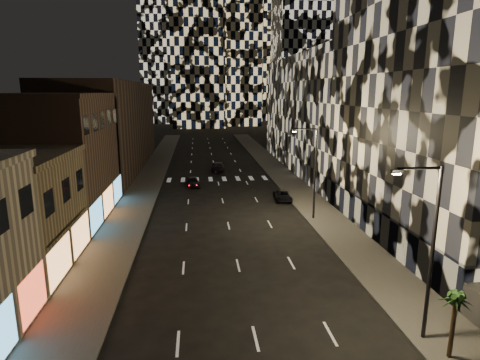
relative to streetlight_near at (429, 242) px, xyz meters
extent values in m
cube|color=#47443F|center=(-18.35, 40.00, -5.28)|extent=(4.00, 120.00, 0.15)
cube|color=#47443F|center=(1.65, 40.00, -5.28)|extent=(4.00, 120.00, 0.15)
cube|color=#4C4C47|center=(-16.25, 40.00, -5.28)|extent=(0.20, 120.00, 0.15)
cube|color=#4C4C47|center=(-0.45, 40.00, -5.28)|extent=(0.20, 120.00, 0.15)
cube|color=#4B352A|center=(-25.35, 23.50, 0.65)|extent=(10.00, 15.00, 12.00)
cube|color=#4B352A|center=(-25.35, 50.00, 1.65)|extent=(10.00, 40.00, 14.00)
cube|color=#232326|center=(11.65, 14.50, 5.65)|extent=(16.00, 25.00, 22.00)
cube|color=#383838|center=(3.95, 14.50, -3.85)|extent=(0.60, 25.00, 3.00)
cube|color=#232326|center=(11.65, 47.00, 3.65)|extent=(16.00, 40.00, 18.00)
cylinder|color=black|center=(0.25, 0.00, -0.70)|extent=(0.20, 0.20, 9.00)
cylinder|color=black|center=(-0.85, 0.00, 3.70)|extent=(2.20, 0.14, 0.14)
cube|color=black|center=(-1.95, 0.00, 3.58)|extent=(0.50, 0.25, 0.18)
cube|color=#FFEAB2|center=(-1.95, 0.00, 3.46)|extent=(0.35, 0.18, 0.06)
cylinder|color=black|center=(0.25, 20.00, -0.70)|extent=(0.20, 0.20, 9.00)
cylinder|color=black|center=(-0.85, 20.00, 3.70)|extent=(2.20, 0.14, 0.14)
cube|color=black|center=(-1.95, 20.00, 3.58)|extent=(0.50, 0.25, 0.18)
cube|color=#FFEAB2|center=(-1.95, 20.00, 3.46)|extent=(0.35, 0.18, 0.06)
imported|color=black|center=(-11.85, 35.63, -4.70)|extent=(2.03, 3.98, 1.30)
imported|color=black|center=(-7.85, 46.31, -4.64)|extent=(2.28, 5.01, 1.42)
imported|color=black|center=(-1.35, 27.26, -4.80)|extent=(2.04, 4.06, 1.10)
cylinder|color=#47331E|center=(0.65, -1.59, -3.76)|extent=(0.22, 0.22, 2.89)
sphere|color=#1F4217|center=(0.65, -1.59, -2.18)|extent=(0.63, 0.63, 0.63)
cone|color=#1F4217|center=(0.86, -1.65, -2.23)|extent=(1.27, 0.57, 0.76)
cone|color=#1F4217|center=(0.83, -1.45, -2.23)|extent=(1.16, 0.94, 0.76)
cone|color=#1F4217|center=(0.65, -1.36, -2.23)|extent=(0.30, 1.26, 0.76)
cone|color=#1F4217|center=(0.47, -1.44, -2.23)|extent=(1.11, 1.01, 0.76)
cone|color=#1F4217|center=(0.42, -1.63, -2.23)|extent=(1.28, 0.48, 0.76)
cone|color=#1F4217|center=(0.54, -1.79, -2.23)|extent=(0.81, 1.22, 0.76)
cone|color=#1F4217|center=(0.73, -1.79, -2.23)|extent=(0.73, 1.25, 0.76)
camera|label=1|loc=(-11.12, -17.35, 7.21)|focal=30.00mm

